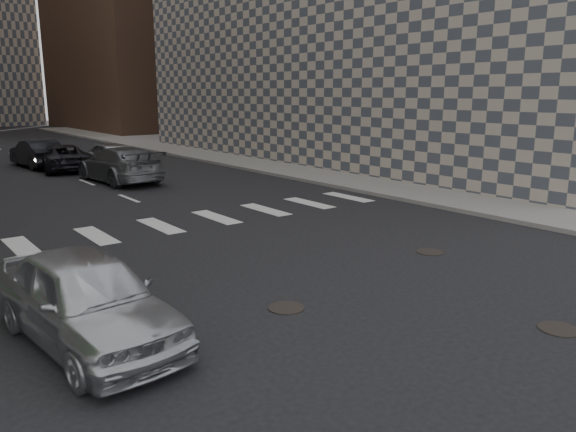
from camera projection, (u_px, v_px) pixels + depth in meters
name	position (u px, v px, depth m)	size (l,w,h in m)	color
ground	(404.00, 303.00, 11.05)	(160.00, 160.00, 0.00)	black
sidewalk_right	(314.00, 157.00, 35.15)	(13.00, 80.00, 0.15)	gray
manhole_a	(559.00, 329.00, 9.82)	(0.70, 0.70, 0.02)	black
manhole_b	(286.00, 308.00, 10.79)	(0.70, 0.70, 0.02)	black
manhole_c	(430.00, 252.00, 14.56)	(0.70, 0.70, 0.02)	black
silver_sedan	(87.00, 298.00, 9.17)	(1.82, 4.51, 1.54)	silver
traffic_car_b	(120.00, 164.00, 25.79)	(2.27, 5.59, 1.62)	slate
traffic_car_c	(63.00, 157.00, 29.60)	(2.28, 4.95, 1.38)	black
traffic_car_d	(109.00, 156.00, 29.31)	(1.87, 4.64, 1.58)	#AEB1B5
traffic_car_e	(37.00, 153.00, 30.79)	(1.62, 4.65, 1.53)	black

